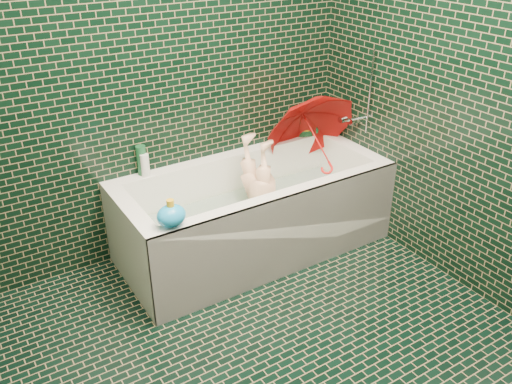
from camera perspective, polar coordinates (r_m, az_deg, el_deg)
floor at (r=2.77m, az=3.26°, el=-18.64°), size 2.80×2.80×0.00m
wall_back at (r=3.23m, az=-10.96°, el=13.87°), size 2.80×0.00×2.80m
wall_right at (r=2.97m, az=25.29°, el=10.53°), size 0.00×2.80×2.80m
bathtub at (r=3.49m, az=-0.11°, el=-3.06°), size 1.70×0.75×0.55m
bath_mat at (r=3.53m, az=-0.26°, el=-3.70°), size 1.35×0.47×0.01m
water at (r=3.46m, az=-0.26°, el=-1.67°), size 1.48×0.53×0.00m
faucet at (r=3.71m, az=10.63°, el=8.00°), size 0.18×0.19×0.55m
child at (r=3.50m, az=0.51°, el=-1.12°), size 0.94×0.43×0.27m
umbrella at (r=3.64m, az=6.44°, el=5.46°), size 0.85×0.93×0.94m
soap_bottle_a at (r=4.01m, az=7.13°, el=6.37°), size 0.11×0.11×0.23m
soap_bottle_b at (r=3.97m, az=6.92°, el=6.16°), size 0.10×0.11×0.18m
soap_bottle_c at (r=3.89m, az=5.38°, el=5.79°), size 0.18×0.18×0.19m
bottle_right_tall at (r=3.91m, az=6.37°, el=7.48°), size 0.06×0.06×0.21m
bottle_right_pump at (r=4.00m, az=6.95°, el=7.65°), size 0.06×0.06×0.17m
bottle_left_tall at (r=3.36m, az=-11.94°, el=3.29°), size 0.07×0.07×0.19m
bottle_left_short at (r=3.34m, az=-11.59°, el=2.77°), size 0.07×0.07×0.14m
rubber_duck at (r=3.91m, az=5.36°, el=6.58°), size 0.12×0.09×0.09m
bath_toy at (r=2.78m, az=-8.91°, el=-2.46°), size 0.17×0.15×0.15m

